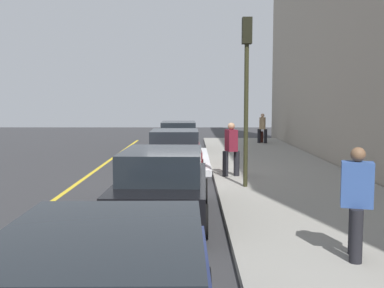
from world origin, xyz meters
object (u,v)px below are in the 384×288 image
Objects in this scene: parked_car_charcoal at (179,137)px; pedestrian_blue_coat at (357,200)px; rolling_suitcase at (261,137)px; pedestrian_burgundy_coat at (231,148)px; parked_car_maroon at (175,151)px; pedestrian_tan_coat at (262,127)px; traffic_light_pole at (246,74)px; parked_car_black at (163,184)px.

pedestrian_blue_coat is at bearing -168.43° from parked_car_charcoal.
pedestrian_burgundy_coat is at bearing 167.27° from rolling_suitcase.
pedestrian_tan_coat reaches higher than parked_car_maroon.
traffic_light_pole reaches higher than pedestrian_tan_coat.
pedestrian_blue_coat reaches higher than parked_car_charcoal.
parked_car_maroon is at bearing 156.15° from rolling_suitcase.
rolling_suitcase is at bearing -4.14° from pedestrian_blue_coat.
parked_car_black is 0.98× the size of traffic_light_pole.
parked_car_maroon is at bearing 0.06° from parked_car_black.
pedestrian_tan_coat is at bearing -4.27° from pedestrian_blue_coat.
traffic_light_pole reaches higher than pedestrian_burgundy_coat.
parked_car_maroon is 4.69m from traffic_light_pole.
traffic_light_pole is (5.85, 1.00, 2.19)m from pedestrian_blue_coat.
parked_car_charcoal is at bearing 127.60° from pedestrian_tan_coat.
pedestrian_tan_coat is 13.52m from traffic_light_pole.
parked_car_black is 17.14m from rolling_suitcase.
pedestrian_tan_coat is at bearing -24.83° from parked_car_maroon.
parked_car_maroon reaches higher than rolling_suitcase.
pedestrian_burgundy_coat is at bearing 8.14° from traffic_light_pole.
pedestrian_blue_coat is at bearing -170.63° from pedestrian_burgundy_coat.
parked_car_black is 4.61× the size of rolling_suitcase.
pedestrian_blue_coat is at bearing 175.73° from pedestrian_tan_coat.
parked_car_maroon is at bearing 48.79° from pedestrian_burgundy_coat.
parked_car_maroon is 9.73m from pedestrian_blue_coat.
traffic_light_pole is (3.00, -2.08, 2.48)m from parked_car_black.
parked_car_charcoal is 8.06m from pedestrian_burgundy_coat.
pedestrian_burgundy_coat reaches higher than rolling_suitcase.
pedestrian_blue_coat is (-9.22, -3.09, 0.30)m from parked_car_maroon.
pedestrian_burgundy_coat is 1.72× the size of rolling_suitcase.
rolling_suitcase is (16.54, -4.49, -0.29)m from parked_car_black.
traffic_light_pole is (-3.38, -2.09, 2.49)m from parked_car_maroon.
traffic_light_pole is (-13.12, 2.42, 2.21)m from pedestrian_tan_coat.
parked_car_black reaches higher than rolling_suitcase.
pedestrian_blue_coat is 1.02× the size of pedestrian_tan_coat.
pedestrian_burgundy_coat reaches higher than parked_car_charcoal.
pedestrian_blue_coat is 6.32m from traffic_light_pole.
traffic_light_pole reaches higher than parked_car_maroon.
pedestrian_blue_coat is at bearing -161.47° from parked_car_maroon.
parked_car_black is 4.21m from pedestrian_blue_coat.
traffic_light_pole is at bearing 9.74° from pedestrian_blue_coat.
pedestrian_burgundy_coat is at bearing -166.31° from parked_car_charcoal.
rolling_suitcase is (10.17, -4.49, -0.29)m from parked_car_maroon.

